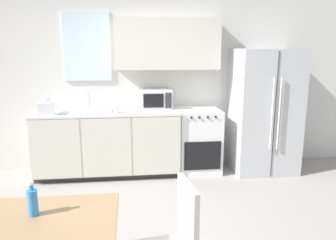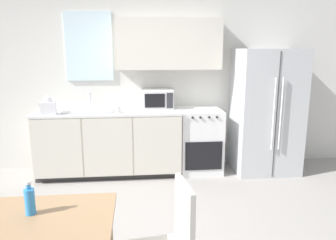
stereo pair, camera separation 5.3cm
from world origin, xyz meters
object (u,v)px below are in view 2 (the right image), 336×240
Objects in this scene: refrigerator at (266,111)px; dining_chair_side at (172,239)px; microwave at (158,99)px; coffee_mug at (118,109)px; oven_range at (200,140)px; drink_bottle at (30,201)px.

refrigerator is 3.06m from dining_chair_side.
coffee_mug is (-0.56, -0.30, -0.09)m from microwave.
dining_chair_side reaches higher than oven_range.
coffee_mug is at bearing -171.50° from oven_range.
dining_chair_side is 4.21× the size of drink_bottle.
coffee_mug is 0.12× the size of dining_chair_side.
microwave is 2.91m from drink_bottle.
microwave is 2.79m from dining_chair_side.
dining_chair_side is (-0.09, -2.74, -0.53)m from microwave.
refrigerator is 1.58m from microwave.
refrigerator is (0.95, -0.06, 0.43)m from oven_range.
refrigerator is at bearing 3.13° from coffee_mug.
coffee_mug is (-1.16, -0.17, 0.52)m from oven_range.
refrigerator is 3.60m from drink_bottle.
refrigerator is 15.31× the size of coffee_mug.
dining_chair_side is 0.95m from drink_bottle.
drink_bottle is at bearing 81.47° from dining_chair_side.
microwave is 1.99× the size of drink_bottle.
microwave reaches higher than drink_bottle.
coffee_mug is 2.52m from dining_chair_side.
microwave is at bearing -9.80° from dining_chair_side.
microwave reaches higher than oven_range.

